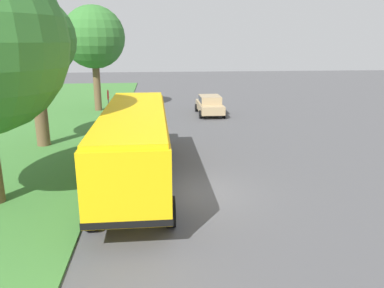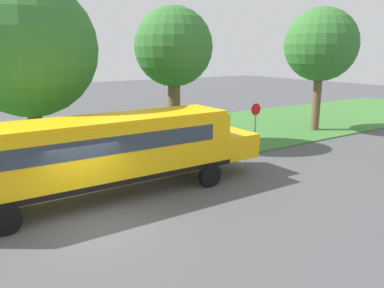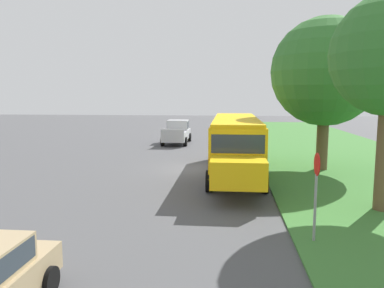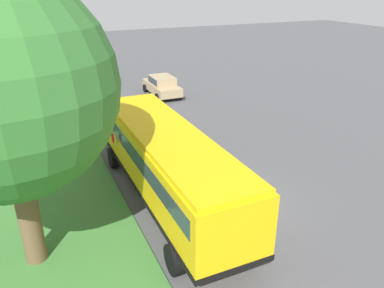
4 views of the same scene
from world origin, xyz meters
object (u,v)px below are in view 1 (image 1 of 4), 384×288
(car_tan_nearest, at_px, (210,104))
(oak_tree_far_end, at_px, (95,38))
(oak_tree_roadside_mid, at_px, (34,39))
(school_bus, at_px, (135,139))
(stop_sign, at_px, (109,105))

(car_tan_nearest, bearing_deg, oak_tree_far_end, 164.42)
(oak_tree_roadside_mid, bearing_deg, school_bus, -48.48)
(oak_tree_roadside_mid, relative_size, oak_tree_far_end, 0.94)
(oak_tree_roadside_mid, height_order, oak_tree_far_end, oak_tree_far_end)
(school_bus, relative_size, oak_tree_far_end, 1.45)
(car_tan_nearest, bearing_deg, stop_sign, -146.00)
(school_bus, height_order, oak_tree_far_end, oak_tree_far_end)
(school_bus, relative_size, oak_tree_roadside_mid, 1.53)
(oak_tree_roadside_mid, height_order, stop_sign, oak_tree_roadside_mid)
(car_tan_nearest, distance_m, stop_sign, 8.97)
(car_tan_nearest, bearing_deg, oak_tree_roadside_mid, -141.30)
(stop_sign, bearing_deg, oak_tree_roadside_mid, -132.50)
(school_bus, bearing_deg, oak_tree_far_end, 102.73)
(school_bus, height_order, car_tan_nearest, school_bus)
(oak_tree_roadside_mid, bearing_deg, car_tan_nearest, 38.70)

